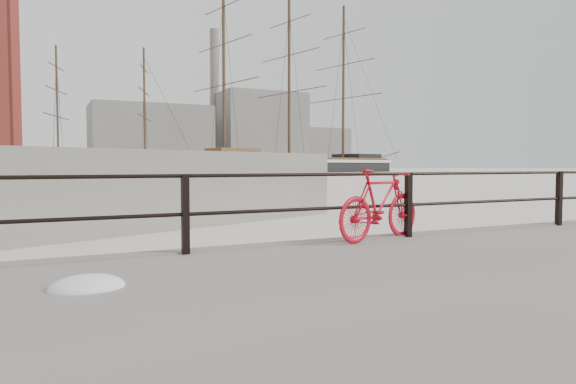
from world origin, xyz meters
name	(u,v)px	position (x,y,z in m)	size (l,w,h in m)	color
ground	(550,243)	(0.00, 0.00, 0.00)	(400.00, 400.00, 0.00)	white
guardrail	(559,198)	(0.00, -0.15, 0.85)	(28.00, 0.10, 1.00)	black
bicycle	(380,205)	(-4.11, -0.25, 0.88)	(1.75, 0.26, 1.06)	red
barque_black	(289,172)	(36.67, 85.82, 0.00)	(66.59, 21.79, 37.22)	black
schooner_mid	(103,174)	(0.91, 82.41, 0.00)	(30.18, 12.77, 21.60)	beige
industrial_west	(151,138)	(20.00, 140.00, 9.00)	(32.00, 18.00, 18.00)	gray
industrial_mid	(259,132)	(55.00, 145.00, 12.00)	(26.00, 20.00, 24.00)	gray
industrial_east	(314,149)	(78.00, 150.00, 7.00)	(20.00, 16.00, 14.00)	gray
smokestack	(215,100)	(42.00, 150.00, 22.00)	(2.80, 2.80, 44.00)	gray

